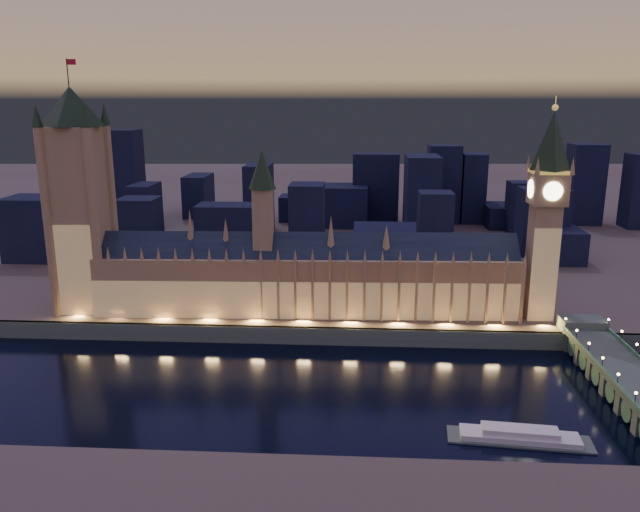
# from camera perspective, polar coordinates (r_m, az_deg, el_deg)

# --- Properties ---
(ground_plane) EXTENTS (2000.00, 2000.00, 0.00)m
(ground_plane) POSITION_cam_1_polar(r_m,az_deg,el_deg) (250.16, -1.93, -11.57)
(ground_plane) COLOR black
(ground_plane) RESTS_ON ground
(north_bank) EXTENTS (2000.00, 960.00, 8.00)m
(north_bank) POSITION_cam_1_polar(r_m,az_deg,el_deg) (751.99, 1.74, 6.14)
(north_bank) COLOR #503C2D
(north_bank) RESTS_ON ground
(embankment_wall) EXTENTS (2000.00, 2.50, 8.00)m
(embankment_wall) POSITION_cam_1_polar(r_m,az_deg,el_deg) (286.02, -1.18, -7.29)
(embankment_wall) COLOR #415749
(embankment_wall) RESTS_ON ground
(palace_of_westminster) EXTENTS (202.00, 26.91, 78.00)m
(palace_of_westminster) POSITION_cam_1_polar(r_m,az_deg,el_deg) (298.71, -1.49, -1.83)
(palace_of_westminster) COLOR olive
(palace_of_westminster) RESTS_ON north_bank
(victoria_tower) EXTENTS (31.68, 31.68, 118.35)m
(victoria_tower) POSITION_cam_1_polar(r_m,az_deg,el_deg) (317.89, -21.20, 5.62)
(victoria_tower) COLOR olive
(victoria_tower) RESTS_ON north_bank
(elizabeth_tower) EXTENTS (18.00, 18.00, 101.98)m
(elizabeth_tower) POSITION_cam_1_polar(r_m,az_deg,el_deg) (302.23, 20.05, 4.95)
(elizabeth_tower) COLOR olive
(elizabeth_tower) RESTS_ON north_bank
(westminster_bridge) EXTENTS (19.35, 113.00, 15.90)m
(westminster_bridge) POSITION_cam_1_polar(r_m,az_deg,el_deg) (263.90, 26.19, -10.26)
(westminster_bridge) COLOR #415749
(westminster_bridge) RESTS_ON ground
(river_boat) EXTENTS (47.03, 15.20, 4.50)m
(river_boat) POSITION_cam_1_polar(r_m,az_deg,el_deg) (221.86, 17.77, -15.41)
(river_boat) COLOR #415749
(river_boat) RESTS_ON ground
(city_backdrop) EXTENTS (479.74, 215.63, 75.70)m
(city_backdrop) POSITION_cam_1_polar(r_m,az_deg,el_deg) (478.49, 5.33, 4.78)
(city_backdrop) COLOR black
(city_backdrop) RESTS_ON north_bank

